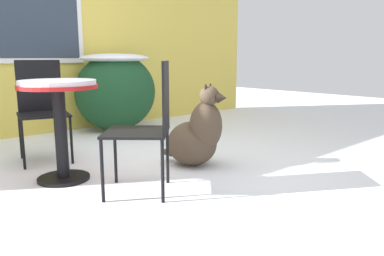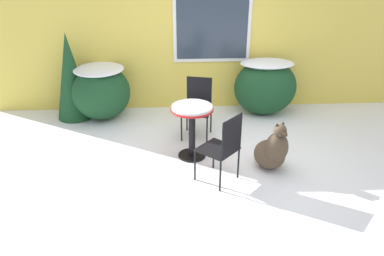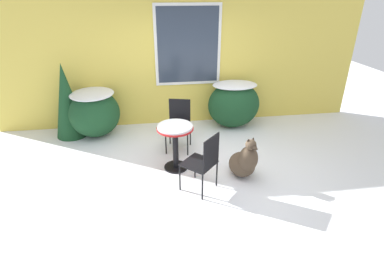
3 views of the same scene
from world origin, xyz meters
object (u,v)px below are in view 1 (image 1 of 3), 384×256
Objects in this scene: patio_table at (59,106)px; patio_chair_near_table at (42,106)px; dog at (197,136)px; patio_chair_far_side at (148,122)px.

patio_chair_near_table reaches higher than patio_table.
patio_table reaches higher than dog.
patio_table is 1.20m from dog.
patio_chair_near_table is 1.44m from patio_chair_far_side.
patio_chair_near_table is at bearing 79.62° from patio_table.
patio_table is 1.07× the size of dog.
patio_chair_far_side is at bearing -63.03° from patio_table.
patio_table is 0.75m from patio_chair_near_table.
dog is (0.73, 0.27, -0.24)m from patio_chair_far_side.
patio_chair_far_side is at bearing -66.46° from patio_chair_near_table.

